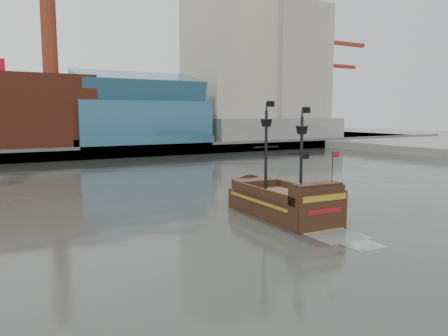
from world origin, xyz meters
TOP-DOWN VIEW (x-y plane):
  - ground at (0.00, 0.00)m, footprint 400.00×400.00m
  - promenade_far at (0.00, 92.00)m, footprint 220.00×60.00m
  - seawall at (0.00, 62.50)m, footprint 220.00×1.00m
  - skyline at (5.21, 84.56)m, footprint 149.00×45.00m
  - crane_a at (78.63, 82.00)m, footprint 22.50×4.00m
  - crane_b at (88.23, 92.00)m, footprint 19.10×4.00m
  - pirate_ship at (0.18, 3.30)m, footprint 5.28×14.95m

SIDE VIEW (x-z plane):
  - ground at x=0.00m, z-range 0.00..0.00m
  - promenade_far at x=0.00m, z-range 0.00..2.00m
  - pirate_ship at x=0.18m, z-range -4.52..6.52m
  - seawall at x=0.00m, z-range 0.00..2.60m
  - crane_b at x=88.23m, z-range 2.45..28.70m
  - crane_a at x=78.63m, z-range 2.99..35.24m
  - skyline at x=5.21m, z-range -6.45..55.55m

